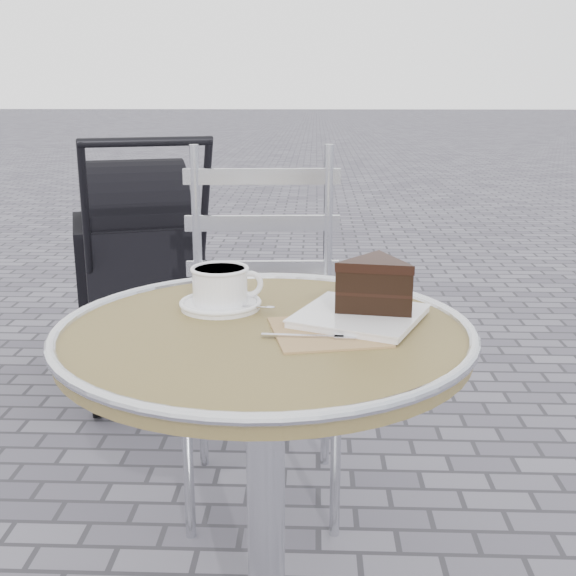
{
  "coord_description": "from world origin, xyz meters",
  "views": [
    {
      "loc": [
        0.08,
        -1.17,
        1.13
      ],
      "look_at": [
        0.04,
        0.08,
        0.78
      ],
      "focal_mm": 45.0,
      "sensor_mm": 36.0,
      "label": 1
    }
  ],
  "objects_px": {
    "cake_plate_set": "(371,292)",
    "bistro_chair": "(262,283)",
    "cappuccino_set": "(221,290)",
    "cafe_table": "(265,416)",
    "baby_stroller": "(139,269)"
  },
  "relations": [
    {
      "from": "cake_plate_set",
      "to": "baby_stroller",
      "type": "height_order",
      "value": "baby_stroller"
    },
    {
      "from": "cappuccino_set",
      "to": "cafe_table",
      "type": "bearing_deg",
      "value": -67.21
    },
    {
      "from": "cake_plate_set",
      "to": "bistro_chair",
      "type": "xyz_separation_m",
      "value": [
        -0.24,
        0.7,
        -0.18
      ]
    },
    {
      "from": "bistro_chair",
      "to": "baby_stroller",
      "type": "relative_size",
      "value": 0.95
    },
    {
      "from": "cake_plate_set",
      "to": "bistro_chair",
      "type": "bearing_deg",
      "value": 132.08
    },
    {
      "from": "bistro_chair",
      "to": "cafe_table",
      "type": "bearing_deg",
      "value": -88.73
    },
    {
      "from": "cafe_table",
      "to": "cake_plate_set",
      "type": "distance_m",
      "value": 0.29
    },
    {
      "from": "cappuccino_set",
      "to": "cake_plate_set",
      "type": "relative_size",
      "value": 0.53
    },
    {
      "from": "bistro_chair",
      "to": "baby_stroller",
      "type": "height_order",
      "value": "baby_stroller"
    },
    {
      "from": "cake_plate_set",
      "to": "bistro_chair",
      "type": "height_order",
      "value": "bistro_chair"
    },
    {
      "from": "cafe_table",
      "to": "bistro_chair",
      "type": "xyz_separation_m",
      "value": [
        -0.06,
        0.76,
        0.04
      ]
    },
    {
      "from": "cafe_table",
      "to": "cappuccino_set",
      "type": "bearing_deg",
      "value": 126.66
    },
    {
      "from": "cappuccino_set",
      "to": "bistro_chair",
      "type": "bearing_deg",
      "value": 73.6
    },
    {
      "from": "cafe_table",
      "to": "cappuccino_set",
      "type": "relative_size",
      "value": 4.31
    },
    {
      "from": "cappuccino_set",
      "to": "baby_stroller",
      "type": "bearing_deg",
      "value": 95.83
    }
  ]
}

